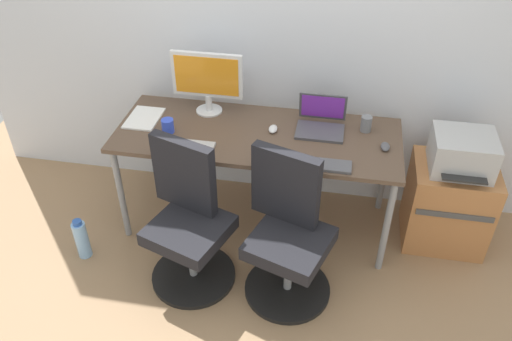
# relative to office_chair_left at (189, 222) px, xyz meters

# --- Properties ---
(ground_plane) EXTENTS (5.28, 5.28, 0.00)m
(ground_plane) POSITION_rel_office_chair_left_xyz_m (0.33, 0.56, -0.42)
(ground_plane) COLOR #9E7A56
(back_wall) EXTENTS (4.40, 0.04, 2.60)m
(back_wall) POSITION_rel_office_chair_left_xyz_m (0.33, 1.00, 0.88)
(back_wall) COLOR silver
(back_wall) RESTS_ON ground
(desk) EXTENTS (1.85, 0.72, 0.76)m
(desk) POSITION_rel_office_chair_left_xyz_m (0.33, 0.56, 0.27)
(desk) COLOR brown
(desk) RESTS_ON ground
(office_chair_left) EXTENTS (0.56, 0.56, 0.94)m
(office_chair_left) POSITION_rel_office_chair_left_xyz_m (0.00, 0.00, 0.00)
(office_chair_left) COLOR black
(office_chair_left) RESTS_ON ground
(office_chair_right) EXTENTS (0.56, 0.56, 0.94)m
(office_chair_right) POSITION_rel_office_chair_left_xyz_m (0.61, 0.00, 0.00)
(office_chair_right) COLOR black
(office_chair_right) RESTS_ON ground
(side_cabinet) EXTENTS (0.53, 0.46, 0.60)m
(side_cabinet) POSITION_rel_office_chair_left_xyz_m (1.63, 0.62, -0.12)
(side_cabinet) COLOR #B77542
(side_cabinet) RESTS_ON ground
(printer) EXTENTS (0.38, 0.40, 0.24)m
(printer) POSITION_rel_office_chair_left_xyz_m (1.63, 0.62, 0.30)
(printer) COLOR #B7B7B7
(printer) RESTS_ON side_cabinet
(water_bottle_on_floor) EXTENTS (0.09, 0.09, 0.31)m
(water_bottle_on_floor) POSITION_rel_office_chair_left_xyz_m (-0.76, -0.00, -0.28)
(water_bottle_on_floor) COLOR #8CBFF2
(water_bottle_on_floor) RESTS_ON ground
(desktop_monitor) EXTENTS (0.48, 0.18, 0.43)m
(desktop_monitor) POSITION_rel_office_chair_left_xyz_m (-0.05, 0.78, 0.58)
(desktop_monitor) COLOR silver
(desktop_monitor) RESTS_ON desk
(open_laptop) EXTENTS (0.31, 0.28, 0.22)m
(open_laptop) POSITION_rel_office_chair_left_xyz_m (0.73, 0.69, 0.39)
(open_laptop) COLOR #4C4C51
(open_laptop) RESTS_ON desk
(keyboard_by_monitor) EXTENTS (0.34, 0.12, 0.02)m
(keyboard_by_monitor) POSITION_rel_office_chair_left_xyz_m (-0.08, 0.32, 0.34)
(keyboard_by_monitor) COLOR #B7B7B7
(keyboard_by_monitor) RESTS_ON desk
(keyboard_by_laptop) EXTENTS (0.34, 0.12, 0.02)m
(keyboard_by_laptop) POSITION_rel_office_chair_left_xyz_m (0.77, 0.28, 0.34)
(keyboard_by_laptop) COLOR #515156
(keyboard_by_laptop) RESTS_ON desk
(mouse_by_monitor) EXTENTS (0.06, 0.10, 0.03)m
(mouse_by_monitor) POSITION_rel_office_chair_left_xyz_m (1.14, 0.53, 0.35)
(mouse_by_monitor) COLOR #515156
(mouse_by_monitor) RESTS_ON desk
(mouse_by_laptop) EXTENTS (0.06, 0.10, 0.03)m
(mouse_by_laptop) POSITION_rel_office_chair_left_xyz_m (0.42, 0.60, 0.35)
(mouse_by_laptop) COLOR silver
(mouse_by_laptop) RESTS_ON desk
(coffee_mug) EXTENTS (0.08, 0.08, 0.09)m
(coffee_mug) POSITION_rel_office_chair_left_xyz_m (-0.25, 0.47, 0.38)
(coffee_mug) COLOR blue
(coffee_mug) RESTS_ON desk
(pen_cup) EXTENTS (0.07, 0.07, 0.10)m
(pen_cup) POSITION_rel_office_chair_left_xyz_m (1.02, 0.72, 0.39)
(pen_cup) COLOR slate
(pen_cup) RESTS_ON desk
(paper_pile) EXTENTS (0.21, 0.30, 0.01)m
(paper_pile) POSITION_rel_office_chair_left_xyz_m (-0.46, 0.60, 0.34)
(paper_pile) COLOR white
(paper_pile) RESTS_ON desk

